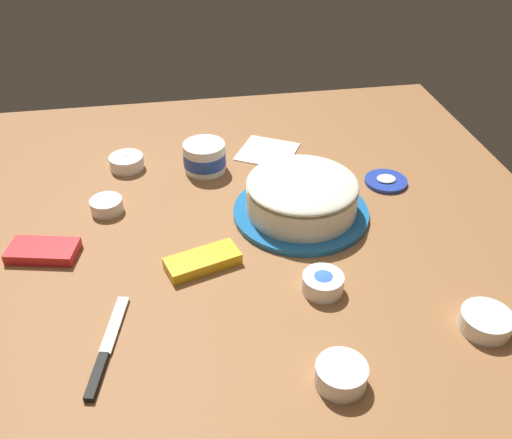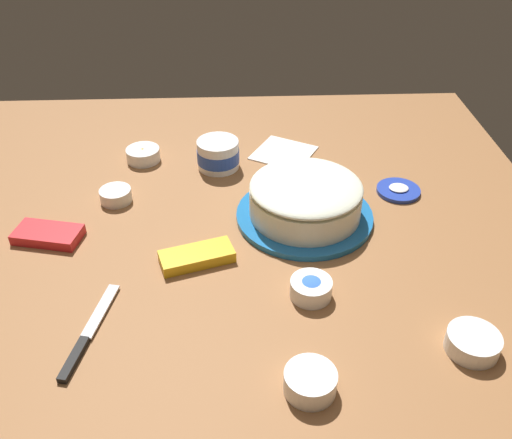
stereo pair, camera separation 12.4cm
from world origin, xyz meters
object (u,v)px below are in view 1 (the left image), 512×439
Objects in this scene: candy_box_lower at (203,261)px; paper_napkin at (267,151)px; spreading_knife at (104,354)px; sprinkle_bowl_orange at (127,162)px; frosting_tub_lid at (386,181)px; sprinkle_bowl_yellow at (486,321)px; frosted_cake at (302,197)px; sprinkle_bowl_green at (341,374)px; sprinkle_bowl_rainbow at (107,205)px; frosting_tub at (205,156)px; candy_box_upper at (43,251)px; sprinkle_bowl_blue at (323,282)px.

paper_napkin is at bearing 46.50° from candy_box_lower.
spreading_knife is 0.64m from sprinkle_bowl_orange.
spreading_knife is at bearing -121.89° from paper_napkin.
sprinkle_bowl_yellow reaches higher than frosting_tub_lid.
spreading_knife is (-0.44, -0.36, -0.04)m from frosted_cake.
sprinkle_bowl_green is 0.31m from sprinkle_bowl_yellow.
spreading_knife is 2.60× the size of sprinkle_bowl_orange.
sprinkle_bowl_rainbow is at bearing -153.26° from paper_napkin.
candy_box_lower is at bearing 152.15° from sprinkle_bowl_yellow.
frosted_cake is at bearing -34.93° from sprinkle_bowl_orange.
paper_napkin is (0.18, 0.06, -0.04)m from frosting_tub.
sprinkle_bowl_green is (0.16, -0.72, -0.02)m from frosting_tub.
frosting_tub_lid is at bearing -15.86° from sprinkle_bowl_orange.
frosted_cake is at bearing 18.03° from candy_box_upper.
frosting_tub_lid is 1.14× the size of sprinkle_bowl_yellow.
paper_napkin is at bearing 19.48° from frosting_tub.
frosting_tub_lid is (0.25, 0.10, -0.04)m from frosted_cake.
paper_napkin is at bearing 3.17° from sprinkle_bowl_orange.
frosting_tub reaches higher than sprinkle_bowl_rainbow.
candy_box_lower is 1.03× the size of paper_napkin.
sprinkle_bowl_green is 0.79m from paper_napkin.
sprinkle_bowl_rainbow is at bearing 113.97° from candy_box_lower.
paper_napkin is at bearing 111.01° from sprinkle_bowl_yellow.
frosting_tub reaches higher than frosting_tub_lid.
sprinkle_bowl_green reaches higher than spreading_knife.
frosting_tub_lid is 0.82m from spreading_knife.
sprinkle_bowl_orange is at bearing 133.61° from sprinkle_bowl_yellow.
frosted_cake is 4.18× the size of sprinkle_bowl_rainbow.
candy_box_lower is 1.06× the size of candy_box_upper.
frosting_tub reaches higher than candy_box_upper.
candy_box_lower is at bearing -149.35° from frosted_cake.
spreading_knife is at bearing -92.48° from sprinkle_bowl_orange.
frosting_tub_lid is at bearing 0.69° from sprinkle_bowl_rainbow.
sprinkle_bowl_rainbow is at bearing -102.57° from sprinkle_bowl_orange.
sprinkle_bowl_yellow is at bearing -45.20° from candy_box_lower.
sprinkle_bowl_orange is (-0.36, 0.77, -0.00)m from sprinkle_bowl_green.
sprinkle_bowl_orange is 0.46m from candy_box_lower.
spreading_knife is at bearing -88.01° from sprinkle_bowl_rainbow.
frosting_tub reaches higher than sprinkle_bowl_blue.
frosted_cake reaches higher than sprinkle_bowl_rainbow.
frosting_tub_lid is at bearing 53.54° from sprinkle_bowl_blue.
spreading_knife is 2.84× the size of sprinkle_bowl_blue.
candy_box_upper is (-0.17, -0.34, -0.01)m from sprinkle_bowl_orange.
frosting_tub_lid is at bearing 33.72° from spreading_knife.
sprinkle_bowl_orange and sprinkle_bowl_yellow have the same top height.
frosted_cake reaches higher than spreading_knife.
sprinkle_bowl_yellow reaches higher than candy_box_upper.
sprinkle_bowl_orange is at bearing 93.47° from candy_box_lower.
sprinkle_bowl_rainbow is at bearing 125.46° from sprinkle_bowl_green.
spreading_knife is 0.78m from paper_napkin.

